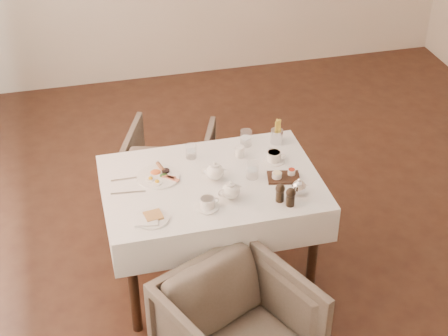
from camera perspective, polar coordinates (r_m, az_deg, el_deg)
name	(u,v)px	position (r m, az deg, el deg)	size (l,w,h in m)	color
table	(212,197)	(4.12, -1.03, -2.41)	(1.28, 0.88, 0.75)	black
armchair_near	(238,334)	(3.74, 1.19, -13.63)	(0.69, 0.72, 0.65)	brown
armchair_far	(171,164)	(5.06, -4.45, 0.30)	(0.60, 0.62, 0.56)	brown
breakfast_plate	(159,176)	(4.10, -5.46, -0.64)	(0.26, 0.26, 0.03)	white
side_plate	(151,219)	(3.77, -6.11, -4.22)	(0.20, 0.19, 0.02)	white
teapot_centre	(215,171)	(4.03, -0.77, -0.21)	(0.15, 0.12, 0.12)	white
teapot_front	(231,190)	(3.88, 0.55, -1.81)	(0.15, 0.11, 0.12)	white
creamer	(240,151)	(4.25, 1.31, 1.39)	(0.06, 0.06, 0.07)	white
teacup_near	(207,203)	(3.83, -1.38, -2.96)	(0.13, 0.13, 0.07)	white
teacup_far	(274,157)	(4.22, 4.16, 0.92)	(0.14, 0.14, 0.07)	white
glass_left	(191,151)	(4.24, -2.75, 1.40)	(0.07, 0.07, 0.09)	silver
glass_mid	(252,170)	(4.06, 2.37, -0.16)	(0.07, 0.07, 0.10)	silver
glass_right	(246,138)	(4.36, 1.84, 2.52)	(0.07, 0.07, 0.10)	silver
condiment_board	(283,176)	(4.08, 4.94, -0.70)	(0.21, 0.16, 0.05)	black
pepper_mill_left	(280,193)	(3.87, 4.68, -2.05)	(0.06, 0.06, 0.11)	black
pepper_mill_right	(291,197)	(3.85, 5.56, -2.40)	(0.06, 0.06, 0.12)	black
silver_pot	(299,186)	(3.94, 6.24, -1.53)	(0.10, 0.08, 0.11)	white
fries_cup	(277,133)	(4.38, 4.42, 2.93)	(0.08, 0.08, 0.17)	silver
cutlery_fork	(128,179)	(4.11, -7.97, -0.89)	(0.02, 0.20, 0.00)	silver
cutlery_knife	(128,193)	(3.99, -7.97, -2.04)	(0.02, 0.20, 0.00)	silver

